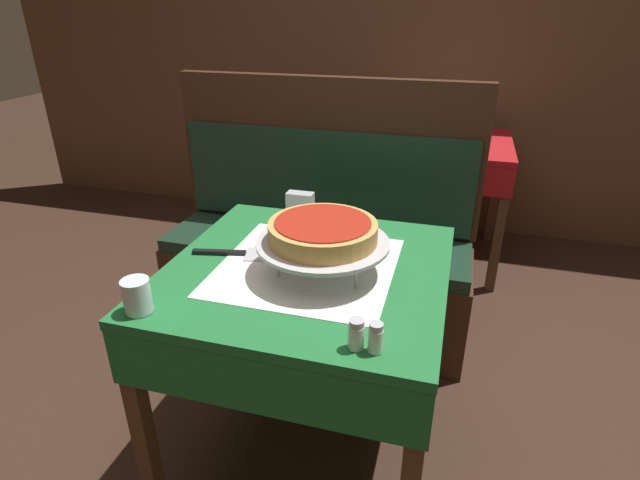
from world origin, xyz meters
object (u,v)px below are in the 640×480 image
at_px(dining_table_rear, 443,158).
at_px(napkin_holder, 300,204).
at_px(pizza_pan_stand, 323,244).
at_px(water_glass_near, 137,296).
at_px(pepper_shaker, 376,338).
at_px(condiment_caddy, 463,132).
at_px(pizza_server, 242,253).
at_px(dining_table_front, 307,298).
at_px(deep_dish_pizza, 323,231).
at_px(salt_shaker, 356,334).
at_px(booth_bench, 318,261).

xyz_separation_m(dining_table_rear, napkin_holder, (-0.46, -1.31, 0.15)).
bearing_deg(dining_table_rear, napkin_holder, -109.54).
relative_size(pizza_pan_stand, water_glass_near, 4.28).
distance_m(pepper_shaker, condiment_caddy, 2.06).
bearing_deg(pizza_server, pepper_shaker, -36.32).
bearing_deg(condiment_caddy, dining_table_front, -103.77).
xyz_separation_m(dining_table_rear, pizza_server, (-0.55, -1.67, 0.11)).
height_order(deep_dish_pizza, salt_shaker, deep_dish_pizza).
bearing_deg(pizza_pan_stand, deep_dish_pizza, -153.43).
height_order(dining_table_front, napkin_holder, napkin_holder).
distance_m(dining_table_rear, napkin_holder, 1.40).
relative_size(dining_table_front, pizza_pan_stand, 2.16).
relative_size(deep_dish_pizza, salt_shaker, 4.13).
xyz_separation_m(dining_table_front, napkin_holder, (-0.14, 0.38, 0.16)).
height_order(booth_bench, condiment_caddy, booth_bench).
distance_m(deep_dish_pizza, pepper_shaker, 0.41).
distance_m(dining_table_front, napkin_holder, 0.44).
height_order(dining_table_rear, pepper_shaker, pepper_shaker).
relative_size(deep_dish_pizza, napkin_holder, 3.19).
bearing_deg(pizza_pan_stand, dining_table_front, 161.21).
distance_m(booth_bench, deep_dish_pizza, 0.97).
xyz_separation_m(deep_dish_pizza, water_glass_near, (-0.41, -0.34, -0.09)).
bearing_deg(napkin_holder, salt_shaker, -62.96).
bearing_deg(salt_shaker, water_glass_near, -179.57).
relative_size(deep_dish_pizza, pepper_shaker, 4.19).
xyz_separation_m(pizza_pan_stand, pepper_shaker, (0.22, -0.33, -0.05)).
distance_m(dining_table_front, pepper_shaker, 0.47).
bearing_deg(pepper_shaker, dining_table_front, 128.02).
height_order(dining_table_rear, condiment_caddy, condiment_caddy).
bearing_deg(napkin_holder, water_glass_near, -105.62).
bearing_deg(booth_bench, deep_dish_pizza, -72.86).
distance_m(deep_dish_pizza, salt_shaker, 0.39).
bearing_deg(deep_dish_pizza, salt_shaker, -62.44).
distance_m(booth_bench, napkin_holder, 0.58).
relative_size(salt_shaker, condiment_caddy, 0.44).
bearing_deg(condiment_caddy, deep_dish_pizza, -101.85).
bearing_deg(booth_bench, pepper_shaker, -67.52).
height_order(pizza_pan_stand, water_glass_near, pizza_pan_stand).
bearing_deg(water_glass_near, booth_bench, 81.47).
height_order(dining_table_rear, booth_bench, booth_bench).
distance_m(dining_table_front, deep_dish_pizza, 0.26).
relative_size(pizza_pan_stand, pepper_shaker, 5.16).
height_order(salt_shaker, pepper_shaker, salt_shaker).
bearing_deg(dining_table_rear, dining_table_front, -100.75).
height_order(pizza_server, condiment_caddy, condiment_caddy).
xyz_separation_m(booth_bench, deep_dish_pizza, (0.24, -0.77, 0.53)).
relative_size(dining_table_front, pizza_server, 2.91).
bearing_deg(dining_table_rear, salt_shaker, -92.55).
bearing_deg(pepper_shaker, napkin_holder, 119.80).
distance_m(dining_table_rear, deep_dish_pizza, 1.75).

